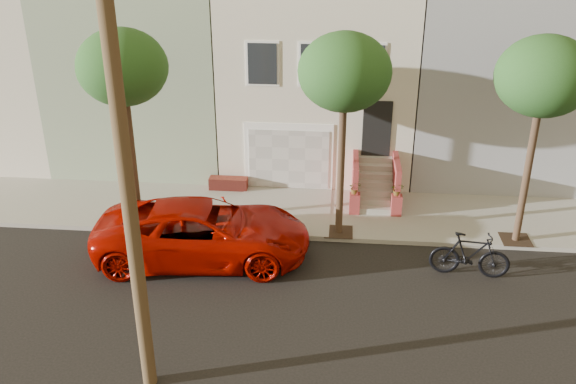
{
  "coord_description": "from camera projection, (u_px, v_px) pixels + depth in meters",
  "views": [
    {
      "loc": [
        1.0,
        -13.38,
        9.37
      ],
      "look_at": [
        -0.53,
        3.0,
        1.89
      ],
      "focal_mm": 38.13,
      "sensor_mm": 36.0,
      "label": 1
    }
  ],
  "objects": [
    {
      "name": "pickup_truck",
      "position": [
        203.0,
        232.0,
        17.96
      ],
      "size": [
        6.49,
        3.41,
        1.74
      ],
      "primitive_type": "imported",
      "rotation": [
        0.0,
        0.0,
        1.66
      ],
      "color": "#A30900",
      "rests_on": "ground"
    },
    {
      "name": "tree_left",
      "position": [
        122.0,
        69.0,
        17.91
      ],
      "size": [
        2.7,
        2.57,
        6.3
      ],
      "color": "#2D2116",
      "rests_on": "sidewalk"
    },
    {
      "name": "tree_right",
      "position": [
        544.0,
        78.0,
        16.9
      ],
      "size": [
        2.7,
        2.57,
        6.3
      ],
      "color": "#2D2116",
      "rests_on": "sidewalk"
    },
    {
      "name": "sidewalk",
      "position": [
        310.0,
        213.0,
        20.91
      ],
      "size": [
        40.0,
        3.7,
        0.15
      ],
      "primitive_type": "cube",
      "color": "#99968B",
      "rests_on": "ground"
    },
    {
      "name": "house_row",
      "position": [
        320.0,
        70.0,
        24.72
      ],
      "size": [
        33.1,
        11.7,
        7.0
      ],
      "color": "beige",
      "rests_on": "sidewalk"
    },
    {
      "name": "ground",
      "position": [
        298.0,
        305.0,
        16.09
      ],
      "size": [
        90.0,
        90.0,
        0.0
      ],
      "primitive_type": "plane",
      "color": "black",
      "rests_on": "ground"
    },
    {
      "name": "motorcycle",
      "position": [
        470.0,
        255.0,
        17.14
      ],
      "size": [
        2.27,
        0.86,
        1.33
      ],
      "primitive_type": "imported",
      "rotation": [
        0.0,
        0.0,
        1.47
      ],
      "color": "black",
      "rests_on": "ground"
    },
    {
      "name": "tree_mid",
      "position": [
        345.0,
        73.0,
        17.36
      ],
      "size": [
        2.7,
        2.57,
        6.3
      ],
      "color": "#2D2116",
      "rests_on": "sidewalk"
    }
  ]
}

